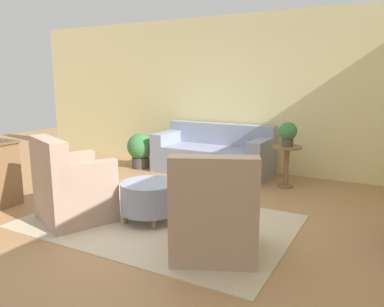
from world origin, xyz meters
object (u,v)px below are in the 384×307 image
armchair_right (214,216)px  side_table (286,160)px  armchair_left (70,189)px  ottoman_table (149,197)px  potted_plant_floor (140,149)px  couch (213,155)px  potted_plant_on_side_table (288,133)px

armchair_right → side_table: size_ratio=1.58×
armchair_left → ottoman_table: (0.83, 0.43, -0.09)m
ottoman_table → potted_plant_floor: potted_plant_floor is taller
side_table → potted_plant_floor: bearing=-179.0°
couch → potted_plant_floor: bearing=-166.4°
couch → potted_plant_on_side_table: 1.53m
ottoman_table → potted_plant_on_side_table: bearing=64.7°
armchair_left → side_table: (1.88, 2.65, 0.04)m
armchair_left → ottoman_table: 0.94m
side_table → potted_plant_floor: size_ratio=0.98×
armchair_left → potted_plant_on_side_table: bearing=54.6°
armchair_right → armchair_left: bearing=180.0°
couch → ottoman_table: size_ratio=3.07×
ottoman_table → potted_plant_floor: size_ratio=1.02×
potted_plant_on_side_table → potted_plant_floor: 2.82m
armchair_left → side_table: size_ratio=1.58×
ottoman_table → potted_plant_on_side_table: 2.52m
couch → armchair_left: armchair_left is taller
armchair_left → armchair_right: (1.88, -0.00, 0.00)m
side_table → potted_plant_on_side_table: (0.00, -0.00, 0.43)m
armchair_right → ottoman_table: 1.14m
armchair_left → ottoman_table: size_ratio=1.52×
armchair_left → couch: bearing=80.7°
ottoman_table → potted_plant_on_side_table: potted_plant_on_side_table is taller
side_table → potted_plant_floor: potted_plant_floor is taller
ottoman_table → potted_plant_on_side_table: (1.05, 2.22, 0.56)m
couch → side_table: size_ratio=3.18×
armchair_left → potted_plant_floor: armchair_left is taller
armchair_right → potted_plant_floor: (-2.77, 2.60, -0.03)m
couch → potted_plant_on_side_table: size_ratio=5.53×
potted_plant_on_side_table → side_table: bearing=104.0°
potted_plant_on_side_table → potted_plant_floor: size_ratio=0.57×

